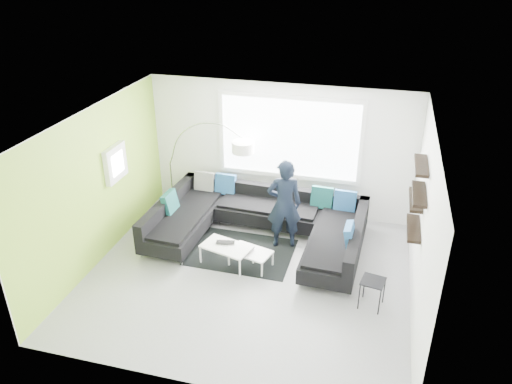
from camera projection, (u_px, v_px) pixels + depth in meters
The scene contains 9 objects.
ground at pixel (248, 275), 8.76m from camera, with size 5.50×5.50×0.00m, color gray.
room_shell at pixel (253, 178), 8.12m from camera, with size 5.54×5.04×2.82m.
sectional_sofa at pixel (258, 226), 9.53m from camera, with size 4.04×2.60×0.85m.
rug at pixel (241, 252), 9.41m from camera, with size 1.92×1.39×0.01m, color black.
coffee_table at pixel (239, 256), 8.97m from camera, with size 1.14×0.66×0.37m, color white.
arc_lamp at pixel (170, 163), 10.62m from camera, with size 1.92×0.67×2.05m, color silver, non-canonical shape.
side_table at pixel (372, 293), 7.93m from camera, with size 0.36×0.36×0.49m, color black.
person at pixel (284, 204), 9.25m from camera, with size 0.74×0.59×1.77m, color black.
laptop at pixel (225, 244), 8.96m from camera, with size 0.37×0.27×0.03m, color black.
Camera 1 is at (1.97, -6.89, 5.25)m, focal length 35.00 mm.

